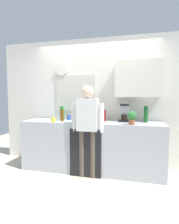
% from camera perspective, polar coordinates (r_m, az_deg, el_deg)
% --- Properties ---
extents(ground_plane, '(8.00, 8.00, 0.00)m').
position_cam_1_polar(ground_plane, '(3.43, -0.57, -19.42)').
color(ground_plane, beige).
extents(kitchen_counter, '(2.64, 0.64, 0.94)m').
position_cam_1_polar(kitchen_counter, '(3.55, 0.66, -10.55)').
color(kitchen_counter, '#B2B7BC').
rests_on(kitchen_counter, ground_plane).
extents(dishwasher_panel, '(0.56, 0.02, 0.85)m').
position_cam_1_polar(dishwasher_panel, '(3.26, -1.33, -12.78)').
color(dishwasher_panel, black).
rests_on(dishwasher_panel, ground_plane).
extents(back_wall_assembly, '(4.24, 0.42, 2.60)m').
position_cam_1_polar(back_wall_assembly, '(3.80, 3.65, 4.12)').
color(back_wall_assembly, silver).
rests_on(back_wall_assembly, ground_plane).
extents(coffee_maker, '(0.20, 0.20, 0.33)m').
position_cam_1_polar(coffee_maker, '(3.54, 10.80, -0.53)').
color(coffee_maker, black).
rests_on(coffee_maker, kitchen_counter).
extents(bottle_red_vinegar, '(0.06, 0.06, 0.22)m').
position_cam_1_polar(bottle_red_vinegar, '(3.54, 4.61, -1.06)').
color(bottle_red_vinegar, maroon).
rests_on(bottle_red_vinegar, kitchen_counter).
extents(bottle_clear_soda, '(0.09, 0.09, 0.28)m').
position_cam_1_polar(bottle_clear_soda, '(3.76, -8.51, -0.30)').
color(bottle_clear_soda, '#2D8C33').
rests_on(bottle_clear_soda, kitchen_counter).
extents(bottle_dark_sauce, '(0.06, 0.06, 0.18)m').
position_cam_1_polar(bottle_dark_sauce, '(3.62, 1.69, -1.24)').
color(bottle_dark_sauce, black).
rests_on(bottle_dark_sauce, kitchen_counter).
extents(bottle_amber_beer, '(0.06, 0.06, 0.23)m').
position_cam_1_polar(bottle_amber_beer, '(3.55, -8.55, -1.00)').
color(bottle_amber_beer, brown).
rests_on(bottle_amber_beer, kitchen_counter).
extents(bottle_green_wine, '(0.07, 0.07, 0.30)m').
position_cam_1_polar(bottle_green_wine, '(3.49, 17.15, -0.67)').
color(bottle_green_wine, '#195923').
rests_on(bottle_green_wine, kitchen_counter).
extents(cup_blue_mug, '(0.08, 0.08, 0.10)m').
position_cam_1_polar(cup_blue_mug, '(3.75, -6.44, -1.67)').
color(cup_blue_mug, '#3351B2').
rests_on(cup_blue_mug, kitchen_counter).
extents(cup_yellow_cup, '(0.07, 0.07, 0.09)m').
position_cam_1_polar(cup_yellow_cup, '(3.45, -11.19, -2.40)').
color(cup_yellow_cup, yellow).
rests_on(cup_yellow_cup, kitchen_counter).
extents(cup_white_mug, '(0.08, 0.08, 0.10)m').
position_cam_1_polar(cup_white_mug, '(3.40, -1.08, -2.32)').
color(cup_white_mug, white).
rests_on(cup_white_mug, kitchen_counter).
extents(mixing_bowl, '(0.22, 0.22, 0.08)m').
position_cam_1_polar(mixing_bowl, '(3.27, 1.23, -2.74)').
color(mixing_bowl, orange).
rests_on(mixing_bowl, kitchen_counter).
extents(potted_plant, '(0.15, 0.15, 0.23)m').
position_cam_1_polar(potted_plant, '(3.13, 13.06, -1.48)').
color(potted_plant, '#9E5638').
rests_on(potted_plant, kitchen_counter).
extents(dish_soap, '(0.06, 0.06, 0.18)m').
position_cam_1_polar(dish_soap, '(3.47, -4.49, -1.69)').
color(dish_soap, green).
rests_on(dish_soap, kitchen_counter).
extents(storage_canister, '(0.14, 0.14, 0.17)m').
position_cam_1_polar(storage_canister, '(3.71, -3.76, -1.18)').
color(storage_canister, silver).
rests_on(storage_canister, kitchen_counter).
extents(person_at_sink, '(0.57, 0.22, 1.60)m').
position_cam_1_polar(person_at_sink, '(3.17, -0.59, -3.55)').
color(person_at_sink, brown).
rests_on(person_at_sink, ground_plane).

